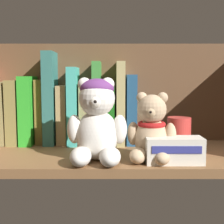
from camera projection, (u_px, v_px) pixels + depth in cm
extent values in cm
cube|color=brown|center=(107.00, 156.00, 75.42)|extent=(76.99, 28.53, 2.00)
cube|color=brown|center=(108.00, 96.00, 88.70)|extent=(79.39, 1.20, 29.50)
cube|color=olive|center=(4.00, 112.00, 86.46)|extent=(3.55, 12.94, 17.01)
cube|color=olive|center=(17.00, 111.00, 86.45)|extent=(3.02, 13.66, 17.30)
cube|color=green|center=(30.00, 110.00, 86.40)|extent=(3.30, 14.31, 18.37)
cube|color=brown|center=(41.00, 111.00, 86.46)|extent=(1.94, 9.78, 17.48)
cube|color=#2F6C65|center=(51.00, 98.00, 86.06)|extent=(3.00, 13.13, 24.90)
cube|color=tan|center=(63.00, 114.00, 86.56)|extent=(2.61, 11.13, 15.88)
cube|color=#41B1A4|center=(74.00, 105.00, 86.30)|extent=(2.51, 14.45, 20.75)
cube|color=#968C59|center=(85.00, 112.00, 86.53)|extent=(3.00, 11.69, 16.73)
cube|color=#3A8B39|center=(96.00, 103.00, 86.24)|extent=(2.27, 12.82, 22.23)
cube|color=#186016|center=(108.00, 114.00, 86.60)|extent=(3.19, 14.88, 15.68)
cube|color=tan|center=(119.00, 103.00, 86.26)|extent=(2.23, 14.70, 22.21)
cube|color=navy|center=(130.00, 109.00, 86.45)|extent=(2.69, 12.63, 18.81)
ellipsoid|color=white|center=(96.00, 135.00, 67.97)|extent=(9.32, 8.55, 10.97)
sphere|color=white|center=(96.00, 98.00, 66.55)|extent=(7.80, 7.80, 7.80)
sphere|color=white|center=(84.00, 84.00, 66.84)|extent=(2.92, 2.92, 2.92)
sphere|color=white|center=(109.00, 84.00, 66.68)|extent=(2.92, 2.92, 2.92)
sphere|color=white|center=(95.00, 102.00, 63.85)|extent=(2.92, 2.92, 2.92)
sphere|color=black|center=(94.00, 102.00, 62.82)|extent=(1.02, 1.02, 1.02)
ellipsoid|color=white|center=(80.00, 157.00, 63.26)|extent=(4.62, 7.45, 3.90)
ellipsoid|color=white|center=(109.00, 157.00, 63.08)|extent=(4.62, 7.45, 3.90)
ellipsoid|color=white|center=(74.00, 129.00, 67.42)|extent=(3.27, 3.27, 6.34)
ellipsoid|color=white|center=(119.00, 129.00, 67.13)|extent=(3.27, 3.27, 6.34)
ellipsoid|color=#663274|center=(96.00, 88.00, 66.86)|extent=(7.41, 7.41, 4.29)
ellipsoid|color=tan|center=(151.00, 139.00, 68.75)|extent=(7.68, 7.05, 9.03)
sphere|color=tan|center=(151.00, 109.00, 67.58)|extent=(6.42, 6.42, 6.42)
sphere|color=tan|center=(141.00, 97.00, 68.18)|extent=(2.41, 2.41, 2.41)
sphere|color=tan|center=(162.00, 98.00, 67.33)|extent=(2.41, 2.41, 2.41)
sphere|color=tan|center=(150.00, 112.00, 65.40)|extent=(2.41, 2.41, 2.41)
sphere|color=black|center=(150.00, 112.00, 64.57)|extent=(0.84, 0.84, 0.84)
ellipsoid|color=tan|center=(137.00, 156.00, 65.35)|extent=(4.71, 6.61, 3.21)
ellipsoid|color=tan|center=(161.00, 157.00, 64.40)|extent=(4.71, 6.61, 3.21)
ellipsoid|color=tan|center=(132.00, 133.00, 68.96)|extent=(3.07, 3.07, 5.22)
ellipsoid|color=tan|center=(169.00, 135.00, 67.41)|extent=(3.07, 3.07, 5.22)
torus|color=#AA1A1A|center=(151.00, 124.00, 68.39)|extent=(6.17, 6.17, 1.16)
cylinder|color=#C63833|center=(178.00, 134.00, 76.17)|extent=(5.76, 5.76, 8.38)
cube|color=silver|center=(173.00, 150.00, 65.48)|extent=(11.98, 5.30, 5.51)
cube|color=#33388C|center=(176.00, 150.00, 62.69)|extent=(10.18, 0.16, 1.54)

